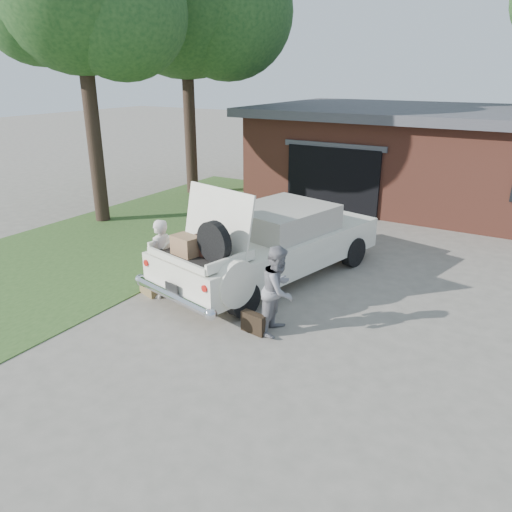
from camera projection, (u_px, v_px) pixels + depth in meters
The scene contains 8 objects.
ground at pixel (240, 318), 9.71m from camera, with size 90.00×90.00×0.00m, color gray.
grass_strip at pixel (139, 233), 14.78m from camera, with size 6.00×16.00×0.02m, color #2D4C1E.
house at pixel (436, 155), 17.86m from camera, with size 12.80×7.80×3.30m.
sedan at pixel (271, 243), 11.36m from camera, with size 3.43×6.05×2.35m.
woman_left at pixel (161, 259), 10.38m from camera, with size 0.62×0.41×1.69m, color beige.
woman_right at pixel (279, 290), 8.96m from camera, with size 0.80×0.63×1.66m, color gray.
suitcase_left at pixel (148, 287), 10.66m from camera, with size 0.49×0.16×0.38m, color olive.
suitcase_right at pixel (254, 323), 9.12m from camera, with size 0.50×0.16×0.39m, color black.
Camera 1 is at (4.74, -7.27, 4.53)m, focal length 35.00 mm.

